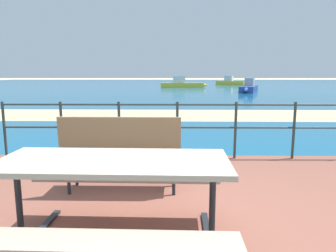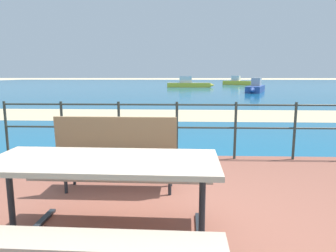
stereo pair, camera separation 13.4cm
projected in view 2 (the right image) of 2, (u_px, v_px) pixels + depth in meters
name	position (u px, v px, depth m)	size (l,w,h in m)	color
ground_plane	(174.00, 232.00, 2.94)	(240.00, 240.00, 0.00)	beige
patio_paving	(174.00, 229.00, 2.93)	(6.40, 5.20, 0.06)	brown
sea_water	(179.00, 85.00, 42.36)	(90.00, 90.00, 0.01)	#145B84
beach_strip	(178.00, 115.00, 11.38)	(54.00, 3.31, 0.01)	tan
picnic_table	(104.00, 183.00, 2.39)	(1.79, 1.49, 0.78)	tan
park_bench	(118.00, 147.00, 3.69)	(1.42, 0.42, 0.94)	#8C704C
railing_fence	(177.00, 124.00, 5.22)	(5.94, 0.04, 0.97)	#2D3833
boat_near	(189.00, 84.00, 35.48)	(5.40, 0.99, 1.27)	yellow
boat_mid	(256.00, 87.00, 26.24)	(2.71, 5.47, 1.18)	#2D478C
boat_far	(238.00, 82.00, 43.59)	(4.37, 3.12, 1.28)	yellow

